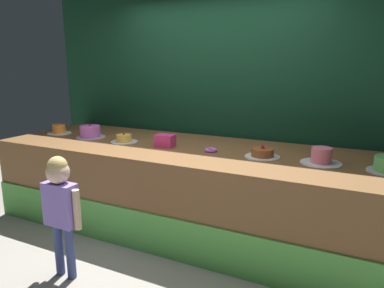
{
  "coord_description": "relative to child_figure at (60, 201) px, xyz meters",
  "views": [
    {
      "loc": [
        1.61,
        -2.54,
        1.73
      ],
      "look_at": [
        0.15,
        0.4,
        1.0
      ],
      "focal_mm": 33.17,
      "sensor_mm": 36.0,
      "label": 1
    }
  ],
  "objects": [
    {
      "name": "ground_plane",
      "position": [
        0.52,
        0.62,
        -0.67
      ],
      "size": [
        12.0,
        12.0,
        0.0
      ],
      "primitive_type": "plane",
      "color": "gray"
    },
    {
      "name": "child_figure",
      "position": [
        0.0,
        0.0,
        0.0
      ],
      "size": [
        0.4,
        0.18,
        1.04
      ],
      "color": "#3F4C8C",
      "rests_on": "ground_plane"
    },
    {
      "name": "donut",
      "position": [
        0.78,
        1.22,
        0.24
      ],
      "size": [
        0.13,
        0.13,
        0.03
      ],
      "primitive_type": "torus",
      "color": "#CC66D8",
      "rests_on": "stage_platform"
    },
    {
      "name": "pink_box",
      "position": [
        0.27,
        1.2,
        0.29
      ],
      "size": [
        0.2,
        0.16,
        0.13
      ],
      "primitive_type": "cube",
      "rotation": [
        0.0,
        0.0,
        0.07
      ],
      "color": "#E03786",
      "rests_on": "stage_platform"
    },
    {
      "name": "curtain_backdrop",
      "position": [
        0.52,
        2.07,
        0.9
      ],
      "size": [
        4.81,
        0.08,
        3.13
      ],
      "primitive_type": "cube",
      "color": "#113823",
      "rests_on": "ground_plane"
    },
    {
      "name": "cake_left",
      "position": [
        -0.77,
        1.22,
        0.29
      ],
      "size": [
        0.34,
        0.34,
        0.16
      ],
      "color": "silver",
      "rests_on": "stage_platform"
    },
    {
      "name": "stage_platform",
      "position": [
        0.52,
        1.29,
        -0.22
      ],
      "size": [
        4.26,
        1.36,
        0.89
      ],
      "color": "brown",
      "rests_on": "ground_plane"
    },
    {
      "name": "cake_right",
      "position": [
        1.82,
        1.24,
        0.28
      ],
      "size": [
        0.35,
        0.35,
        0.14
      ],
      "color": "white",
      "rests_on": "stage_platform"
    },
    {
      "name": "cake_center_left",
      "position": [
        -0.25,
        1.18,
        0.26
      ],
      "size": [
        0.3,
        0.3,
        0.11
      ],
      "color": "silver",
      "rests_on": "stage_platform"
    },
    {
      "name": "cake_far_left",
      "position": [
        -1.29,
        1.23,
        0.27
      ],
      "size": [
        0.29,
        0.29,
        0.11
      ],
      "color": "white",
      "rests_on": "stage_platform"
    },
    {
      "name": "cake_center_right",
      "position": [
        1.3,
        1.23,
        0.26
      ],
      "size": [
        0.33,
        0.33,
        0.12
      ],
      "color": "white",
      "rests_on": "stage_platform"
    }
  ]
}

